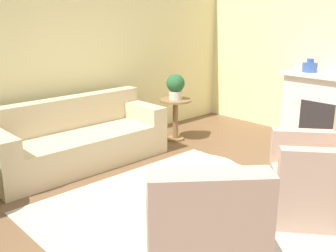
% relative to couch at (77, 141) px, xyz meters
% --- Properties ---
extents(ground_plane, '(16.00, 16.00, 0.00)m').
position_rel_couch_xyz_m(ground_plane, '(0.12, -1.96, -0.30)').
color(ground_plane, brown).
extents(wall_back, '(9.03, 0.12, 2.80)m').
position_rel_couch_xyz_m(wall_back, '(0.12, 0.61, 1.10)').
color(wall_back, beige).
rests_on(wall_back, ground_plane).
extents(rug, '(2.69, 2.57, 0.01)m').
position_rel_couch_xyz_m(rug, '(0.12, -1.96, -0.30)').
color(rug, '#B2A893').
rests_on(rug, ground_plane).
extents(couch, '(2.27, 0.84, 0.82)m').
position_rel_couch_xyz_m(couch, '(0.00, 0.00, 0.00)').
color(couch, '#C6B289').
rests_on(couch, ground_plane).
extents(armchair_left, '(1.04, 1.06, 1.03)m').
position_rel_couch_xyz_m(armchair_left, '(-0.72, -2.79, 0.10)').
color(armchair_left, tan).
rests_on(armchair_left, rug).
extents(armchair_right, '(1.04, 1.06, 1.03)m').
position_rel_couch_xyz_m(armchair_right, '(0.96, -2.79, 0.10)').
color(armchair_right, tan).
rests_on(armchair_right, rug).
extents(ottoman_table, '(0.67, 0.67, 0.46)m').
position_rel_couch_xyz_m(ottoman_table, '(0.22, -1.96, -0.00)').
color(ottoman_table, '#C6B289').
rests_on(ottoman_table, rug).
extents(side_table, '(0.47, 0.47, 0.63)m').
position_rel_couch_xyz_m(side_table, '(1.60, -0.16, 0.12)').
color(side_table, olive).
rests_on(side_table, ground_plane).
extents(fireplace, '(0.44, 1.50, 1.03)m').
position_rel_couch_xyz_m(fireplace, '(3.09, -1.86, 0.24)').
color(fireplace, silver).
rests_on(fireplace, ground_plane).
extents(vase_mantel_near, '(0.22, 0.22, 0.20)m').
position_rel_couch_xyz_m(vase_mantel_near, '(3.07, -1.47, 0.81)').
color(vase_mantel_near, '#38569E').
rests_on(vase_mantel_near, fireplace).
extents(potted_plant_on_side_table, '(0.27, 0.27, 0.38)m').
position_rel_couch_xyz_m(potted_plant_on_side_table, '(1.60, -0.16, 0.54)').
color(potted_plant_on_side_table, beige).
rests_on(potted_plant_on_side_table, side_table).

